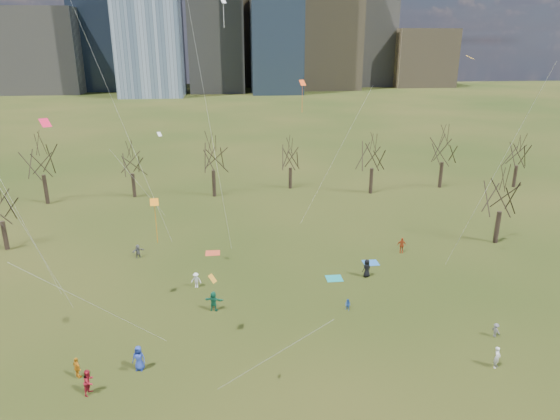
{
  "coord_description": "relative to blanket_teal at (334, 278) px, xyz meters",
  "views": [
    {
      "loc": [
        -4.86,
        -33.01,
        22.42
      ],
      "look_at": [
        0.0,
        12.0,
        7.0
      ],
      "focal_mm": 32.0,
      "sensor_mm": 36.0,
      "label": 1
    }
  ],
  "objects": [
    {
      "name": "person_11",
      "position": [
        -20.15,
        7.27,
        0.74
      ],
      "size": [
        1.42,
        1.13,
        1.51
      ],
      "primitive_type": "imported",
      "rotation": [
        0.0,
        0.0,
        0.57
      ],
      "color": "#5C5C61",
      "rests_on": "ground"
    },
    {
      "name": "person_1",
      "position": [
        8.66,
        -15.2,
        0.82
      ],
      "size": [
        0.72,
        0.7,
        1.67
      ],
      "primitive_type": "imported",
      "rotation": [
        0.0,
        0.0,
        0.71
      ],
      "color": "silver",
      "rests_on": "ground"
    },
    {
      "name": "kites_airborne",
      "position": [
        -9.43,
        -1.15,
        12.52
      ],
      "size": [
        57.78,
        39.38,
        30.21
      ],
      "color": "orange",
      "rests_on": "ground"
    },
    {
      "name": "person_6",
      "position": [
        3.29,
        0.05,
        0.92
      ],
      "size": [
        1.07,
        0.92,
        1.86
      ],
      "primitive_type": "imported",
      "rotation": [
        0.0,
        0.0,
        3.57
      ],
      "color": "black",
      "rests_on": "ground"
    },
    {
      "name": "bare_tree_row",
      "position": [
        -5.38,
        26.39,
        6.1
      ],
      "size": [
        113.04,
        29.8,
        9.5
      ],
      "color": "black",
      "rests_on": "ground"
    },
    {
      "name": "downtown_skyline",
      "position": [
        -7.72,
        199.81,
        38.99
      ],
      "size": [
        212.5,
        78.0,
        118.0
      ],
      "color": "slate",
      "rests_on": "ground"
    },
    {
      "name": "person_0",
      "position": [
        -16.92,
        -12.7,
        0.94
      ],
      "size": [
        1.03,
        0.76,
        1.91
      ],
      "primitive_type": "imported",
      "rotation": [
        0.0,
        0.0,
        6.1
      ],
      "color": "#253CA0",
      "rests_on": "ground"
    },
    {
      "name": "blanket_crimson",
      "position": [
        -12.13,
        7.59,
        0.0
      ],
      "size": [
        1.6,
        1.5,
        0.03
      ],
      "primitive_type": "cube",
      "color": "#CA4728",
      "rests_on": "ground"
    },
    {
      "name": "person_9",
      "position": [
        -13.51,
        -0.41,
        0.75
      ],
      "size": [
        1.11,
        0.82,
        1.53
      ],
      "primitive_type": "imported",
      "rotation": [
        0.0,
        0.0,
        6.01
      ],
      "color": "silver",
      "rests_on": "ground"
    },
    {
      "name": "blanket_teal",
      "position": [
        0.0,
        0.0,
        0.0
      ],
      "size": [
        1.6,
        1.5,
        0.03
      ],
      "primitive_type": "cube",
      "color": "teal",
      "rests_on": "ground"
    },
    {
      "name": "person_4",
      "position": [
        -21.07,
        -13.17,
        0.79
      ],
      "size": [
        0.92,
        0.96,
        1.6
      ],
      "primitive_type": "imported",
      "rotation": [
        0.0,
        0.0,
        2.31
      ],
      "color": "orange",
      "rests_on": "ground"
    },
    {
      "name": "person_5",
      "position": [
        -11.77,
        -4.93,
        0.89
      ],
      "size": [
        1.76,
        0.94,
        1.81
      ],
      "primitive_type": "imported",
      "rotation": [
        0.0,
        0.0,
        2.89
      ],
      "color": "#166648",
      "rests_on": "ground"
    },
    {
      "name": "blanket_navy",
      "position": [
        4.64,
        3.19,
        0.0
      ],
      "size": [
        1.6,
        1.5,
        0.03
      ],
      "primitive_type": "cube",
      "color": "#2765B7",
      "rests_on": "ground"
    },
    {
      "name": "person_2",
      "position": [
        -19.82,
        -14.97,
        0.9
      ],
      "size": [
        0.94,
        1.06,
        1.83
      ],
      "primitive_type": "imported",
      "rotation": [
        0.0,
        0.0,
        1.25
      ],
      "color": "maroon",
      "rests_on": "ground"
    },
    {
      "name": "ground",
      "position": [
        -5.29,
        -10.83,
        -0.01
      ],
      "size": [
        500.0,
        500.0,
        0.0
      ],
      "primitive_type": "plane",
      "color": "black",
      "rests_on": "ground"
    },
    {
      "name": "person_10",
      "position": [
        8.78,
        5.5,
        0.87
      ],
      "size": [
        1.11,
        0.66,
        1.77
      ],
      "primitive_type": "imported",
      "rotation": [
        0.0,
        0.0,
        6.06
      ],
      "color": "#BD441B",
      "rests_on": "ground"
    },
    {
      "name": "person_3",
      "position": [
        10.62,
        -11.47,
        0.58
      ],
      "size": [
        0.66,
        0.87,
        1.19
      ],
      "primitive_type": "imported",
      "rotation": [
        0.0,
        0.0,
        1.89
      ],
      "color": "slate",
      "rests_on": "ground"
    },
    {
      "name": "person_8",
      "position": [
        -0.12,
        -6.18,
        0.52
      ],
      "size": [
        0.65,
        0.66,
        1.08
      ],
      "primitive_type": "imported",
      "rotation": [
        0.0,
        0.0,
        5.44
      ],
      "color": "#2855AE",
      "rests_on": "ground"
    }
  ]
}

